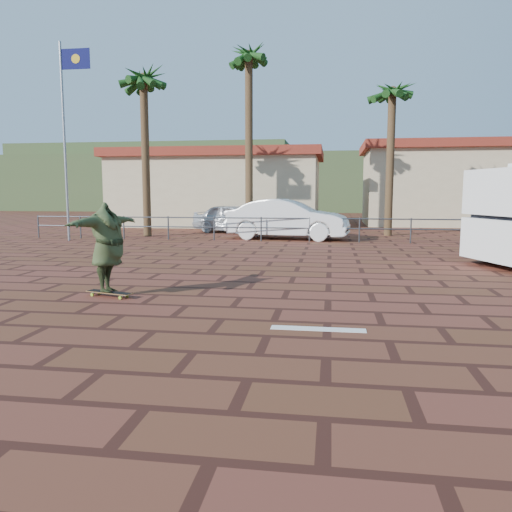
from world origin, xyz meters
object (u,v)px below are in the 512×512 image
Objects in this scene: longboard at (109,293)px; car_silver at (234,218)px; skateboarder at (108,247)px; car_white at (287,219)px.

longboard is 15.50m from car_silver.
skateboarder is at bearing -159.78° from car_silver.
car_silver is at bearing 11.18° from skateboarder.
skateboarder is at bearing 175.91° from car_white.
longboard is 0.88m from skateboarder.
car_white is at bearing -117.65° from car_silver.
skateboarder is at bearing -173.24° from longboard.
skateboarder reaches higher than longboard.
car_silver is (-0.55, 15.48, 0.64)m from longboard.
skateboarder is 15.49m from car_silver.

